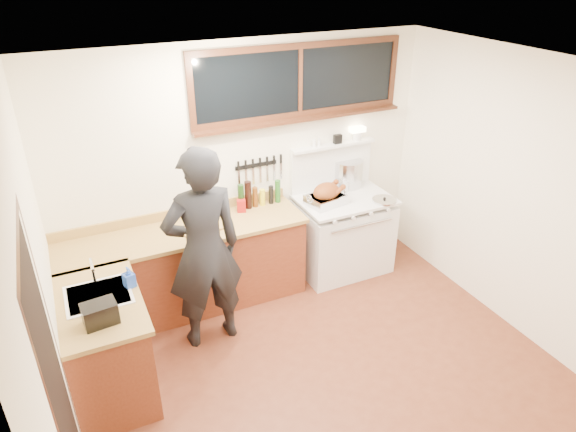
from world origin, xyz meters
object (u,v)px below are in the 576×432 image
man (204,251)px  cutting_board (200,224)px  vintage_stove (342,232)px  roast_turkey (326,195)px

man → cutting_board: (0.12, 0.52, -0.02)m
man → vintage_stove: bearing=16.6°
vintage_stove → roast_turkey: bearing=-170.2°
man → cutting_board: man is taller
man → roast_turkey: size_ratio=4.39×
man → roast_turkey: (1.51, 0.48, 0.03)m
vintage_stove → man: size_ratio=0.82×
cutting_board → man: bearing=-103.4°
vintage_stove → man: 1.90m
man → roast_turkey: bearing=17.8°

